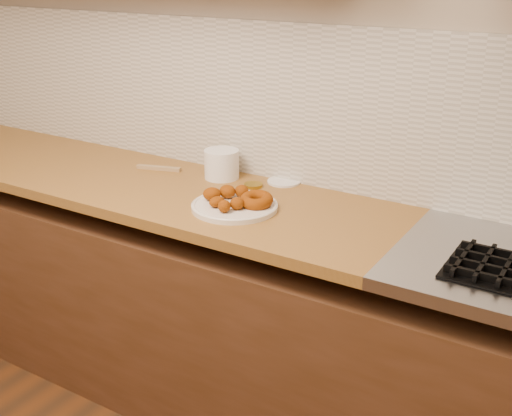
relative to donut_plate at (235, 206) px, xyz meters
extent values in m
cube|color=tan|center=(0.08, 0.38, 0.44)|extent=(4.00, 0.02, 2.70)
cube|color=#4F2E1D|center=(0.08, 0.07, -0.52)|extent=(3.60, 0.60, 0.77)
cube|color=olive|center=(-0.57, 0.07, -0.03)|extent=(2.30, 0.62, 0.04)
cube|color=beige|center=(0.08, 0.37, 0.29)|extent=(3.60, 0.02, 0.60)
cube|color=black|center=(0.88, -0.01, -0.01)|extent=(0.26, 0.26, 0.01)
cube|color=black|center=(0.79, -0.01, 0.01)|extent=(0.01, 0.24, 0.02)
cube|color=black|center=(0.88, -0.10, 0.01)|extent=(0.24, 0.01, 0.02)
cube|color=black|center=(0.85, -0.01, 0.01)|extent=(0.01, 0.24, 0.02)
cube|color=black|center=(0.88, -0.04, 0.01)|extent=(0.24, 0.01, 0.02)
cube|color=black|center=(0.91, -0.01, 0.01)|extent=(0.01, 0.24, 0.02)
cube|color=black|center=(0.88, 0.02, 0.01)|extent=(0.24, 0.01, 0.02)
cube|color=black|center=(0.88, 0.08, 0.01)|extent=(0.24, 0.01, 0.02)
cylinder|color=silver|center=(0.00, 0.00, 0.00)|extent=(0.30, 0.30, 0.02)
torus|color=#7E3907|center=(0.07, 0.03, 0.03)|extent=(0.15, 0.15, 0.05)
ellipsoid|color=#7E3907|center=(-0.06, 0.04, 0.03)|extent=(0.08, 0.08, 0.05)
ellipsoid|color=#7E3907|center=(-0.09, -0.01, 0.03)|extent=(0.08, 0.08, 0.05)
ellipsoid|color=#7E3907|center=(-0.04, -0.05, 0.03)|extent=(0.05, 0.07, 0.04)
ellipsoid|color=#7E3907|center=(0.01, -0.08, 0.03)|extent=(0.06, 0.06, 0.04)
ellipsoid|color=#7E3907|center=(-0.02, 0.07, 0.03)|extent=(0.07, 0.07, 0.04)
ellipsoid|color=#7E3907|center=(0.03, -0.04, 0.03)|extent=(0.06, 0.06, 0.04)
cylinder|color=white|center=(-0.23, 0.25, 0.05)|extent=(0.15, 0.15, 0.11)
cylinder|color=white|center=(0.01, 0.33, 0.00)|extent=(0.16, 0.16, 0.01)
cylinder|color=#9F7D1A|center=(-0.07, 0.23, 0.00)|extent=(0.08, 0.08, 0.01)
cube|color=#A18356|center=(-0.51, 0.20, 0.00)|extent=(0.19, 0.08, 0.01)
camera|label=1|loc=(1.15, -1.73, 0.81)|focal=45.00mm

